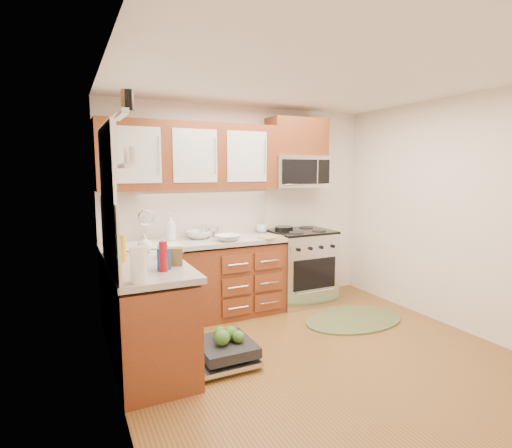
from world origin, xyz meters
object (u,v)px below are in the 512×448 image
stock_pot (211,232)px  bowl_a (228,238)px  microwave (297,172)px  sink (150,256)px  skillet (284,228)px  cup (262,229)px  upper_cabinets (191,156)px  cutting_board (271,237)px  rug (354,319)px  paper_towel_roll (139,265)px  range (301,266)px  bowl_b (199,235)px  dishwasher (221,352)px

stock_pot → bowl_a: bearing=-74.9°
microwave → sink: (-1.93, -0.13, -0.90)m
skillet → stock_pot: 0.98m
cup → skillet: bearing=-11.7°
upper_cabinets → cutting_board: (0.85, -0.35, -0.94)m
rug → stock_pot: bearing=143.9°
upper_cabinets → cutting_board: upper_cabinets is taller
skillet → microwave: bearing=-1.5°
sink → microwave: bearing=3.9°
upper_cabinets → paper_towel_roll: upper_cabinets is taller
rug → cup: 1.56m
range → rug: (0.20, -0.83, -0.46)m
microwave → bowl_a: (-1.08, -0.28, -0.74)m
rug → cutting_board: size_ratio=4.32×
microwave → bowl_b: bearing=180.0°
range → bowl_b: size_ratio=3.25×
sink → bowl_a: size_ratio=2.21×
microwave → paper_towel_roll: size_ratio=2.92×
microwave → paper_towel_roll: bearing=-145.4°
sink → paper_towel_roll: paper_towel_roll is taller
rug → paper_towel_roll: bearing=-166.1°
sink → dishwasher: bearing=-70.8°
bowl_a → cup: bearing=29.9°
dishwasher → range: bearing=36.3°
stock_pot → paper_towel_roll: 1.96m
dishwasher → cutting_board: 1.58m
range → paper_towel_roll: (-2.28, -1.45, 0.58)m
microwave → sink: 2.13m
dishwasher → bowl_a: bearing=64.7°
bowl_a → bowl_b: bearing=131.4°
upper_cabinets → sink: upper_cabinets is taller
sink → dishwasher: 1.38m
range → stock_pot: bearing=171.7°
range → bowl_b: 1.42m
dishwasher → cup: cup is taller
sink → bowl_b: bearing=12.3°
rug → paper_towel_roll: 2.77m
range → dishwasher: size_ratio=1.36×
range → skillet: size_ratio=4.01×
paper_towel_roll → bowl_b: (0.95, 1.57, -0.08)m
bowl_a → bowl_b: size_ratio=0.96×
paper_towel_roll → cutting_board: bearing=35.7°
bowl_a → cup: cup is taller
microwave → cup: microwave is taller
cutting_board → cup: 0.40m
range → dishwasher: bearing=-143.7°
sink → rug: sink is taller
dishwasher → paper_towel_roll: 1.25m
dishwasher → skillet: size_ratio=2.96×
skillet → range: bearing=-33.5°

